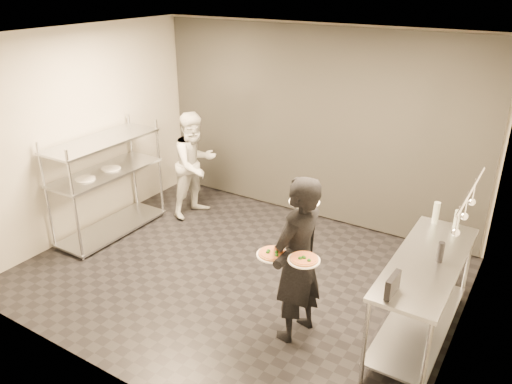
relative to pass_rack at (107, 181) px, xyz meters
The scene contains 13 objects.
room_shell 2.53m from the pass_rack, 28.77° to the left, with size 5.00×4.00×2.80m.
pass_rack is the anchor object (origin of this frame).
prep_counter 4.33m from the pass_rack, ahead, with size 0.60×1.80×0.92m.
utensil_rail 4.64m from the pass_rack, ahead, with size 0.07×1.20×0.31m.
waiter 3.30m from the pass_rack, 10.08° to the right, with size 0.63×0.41×1.73m, color black.
chef 1.29m from the pass_rack, 58.73° to the left, with size 0.77×0.60×1.59m, color silver.
pizza_plate_near 3.21m from the pass_rack, 14.48° to the right, with size 0.31×0.31×0.05m.
pizza_plate_far 3.56m from the pass_rack, 13.76° to the right, with size 0.29×0.29×0.05m.
salad_plate 3.25m from the pass_rack, ahead, with size 0.30×0.30×0.07m.
pos_monitor 4.28m from the pass_rack, ahead, with size 0.05×0.25×0.18m, color black.
bottle_green 4.28m from the pass_rack, 10.84° to the left, with size 0.07×0.07×0.24m, color gray.
bottle_clear 4.49m from the pass_rack, 10.31° to the left, with size 0.06×0.06×0.20m, color gray.
bottle_dark 4.43m from the pass_rack, ahead, with size 0.06×0.06×0.20m, color black.
Camera 1 is at (2.93, -4.29, 3.40)m, focal length 35.00 mm.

